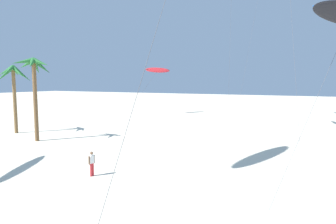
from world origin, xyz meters
TOP-DOWN VIEW (x-y plane):
  - palm_tree_0 at (-18.30, 30.23)m, footprint 4.14×3.48m
  - palm_tree_1 at (-24.76, 32.35)m, footprint 4.80×4.12m
  - flying_kite_10 at (-19.51, 59.00)m, footprint 3.95×11.52m
  - person_near_left at (-4.90, 23.88)m, footprint 0.26×0.50m

SIDE VIEW (x-z plane):
  - person_near_left at x=-4.90m, z-range 0.08..1.78m
  - palm_tree_1 at x=-24.76m, z-range 2.54..10.92m
  - palm_tree_0 at x=-18.30m, z-range 2.64..11.53m
  - flying_kite_10 at x=-19.51m, z-range 3.98..13.17m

